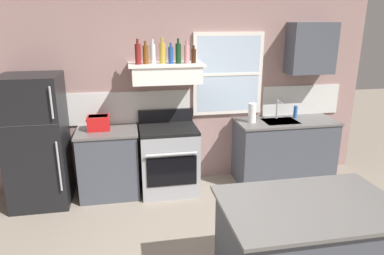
# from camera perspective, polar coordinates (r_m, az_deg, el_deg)

# --- Properties ---
(back_wall) EXTENTS (5.40, 0.11, 2.70)m
(back_wall) POSITION_cam_1_polar(r_m,az_deg,el_deg) (4.94, -1.27, 6.31)
(back_wall) COLOR gray
(back_wall) RESTS_ON ground_plane
(refrigerator) EXTENTS (0.70, 0.72, 1.66)m
(refrigerator) POSITION_cam_1_polar(r_m,az_deg,el_deg) (4.77, -23.94, -2.07)
(refrigerator) COLOR black
(refrigerator) RESTS_ON ground_plane
(counter_left_of_stove) EXTENTS (0.79, 0.63, 0.91)m
(counter_left_of_stove) POSITION_cam_1_polar(r_m,az_deg,el_deg) (4.83, -13.37, -5.55)
(counter_left_of_stove) COLOR #474C56
(counter_left_of_stove) RESTS_ON ground_plane
(toaster) EXTENTS (0.30, 0.20, 0.19)m
(toaster) POSITION_cam_1_polar(r_m,az_deg,el_deg) (4.68, -14.98, 0.77)
(toaster) COLOR red
(toaster) RESTS_ON counter_left_of_stove
(stove_range) EXTENTS (0.76, 0.69, 1.09)m
(stove_range) POSITION_cam_1_polar(r_m,az_deg,el_deg) (4.81, -3.81, -5.08)
(stove_range) COLOR #9EA0A5
(stove_range) RESTS_ON ground_plane
(range_hood_shelf) EXTENTS (0.96, 0.52, 0.24)m
(range_hood_shelf) POSITION_cam_1_polar(r_m,az_deg,el_deg) (4.60, -4.24, 8.88)
(range_hood_shelf) COLOR white
(bottle_red_label_wine) EXTENTS (0.07, 0.07, 0.31)m
(bottle_red_label_wine) POSITION_cam_1_polar(r_m,az_deg,el_deg) (4.49, -8.80, 11.79)
(bottle_red_label_wine) COLOR maroon
(bottle_red_label_wine) RESTS_ON range_hood_shelf
(bottle_amber_wine) EXTENTS (0.07, 0.07, 0.29)m
(bottle_amber_wine) POSITION_cam_1_polar(r_m,az_deg,el_deg) (4.52, -7.57, 11.73)
(bottle_amber_wine) COLOR brown
(bottle_amber_wine) RESTS_ON range_hood_shelf
(bottle_clear_tall) EXTENTS (0.06, 0.06, 0.30)m
(bottle_clear_tall) POSITION_cam_1_polar(r_m,az_deg,el_deg) (4.56, -6.38, 11.91)
(bottle_clear_tall) COLOR silver
(bottle_clear_tall) RESTS_ON range_hood_shelf
(bottle_champagne_gold_foil) EXTENTS (0.08, 0.08, 0.32)m
(bottle_champagne_gold_foil) POSITION_cam_1_polar(r_m,az_deg,el_deg) (4.56, -4.85, 12.05)
(bottle_champagne_gold_foil) COLOR #B29333
(bottle_champagne_gold_foil) RESTS_ON range_hood_shelf
(bottle_blue_liqueur) EXTENTS (0.07, 0.07, 0.26)m
(bottle_blue_liqueur) POSITION_cam_1_polar(r_m,az_deg,el_deg) (4.53, -3.47, 11.73)
(bottle_blue_liqueur) COLOR #1E478C
(bottle_blue_liqueur) RESTS_ON range_hood_shelf
(bottle_dark_green_wine) EXTENTS (0.07, 0.07, 0.31)m
(bottle_dark_green_wine) POSITION_cam_1_polar(r_m,az_deg,el_deg) (4.54, -2.25, 12.03)
(bottle_dark_green_wine) COLOR #143819
(bottle_dark_green_wine) RESTS_ON range_hood_shelf
(bottle_rose_pink) EXTENTS (0.07, 0.07, 0.28)m
(bottle_rose_pink) POSITION_cam_1_polar(r_m,az_deg,el_deg) (4.55, -0.87, 11.89)
(bottle_rose_pink) COLOR #C67F84
(bottle_rose_pink) RESTS_ON range_hood_shelf
(bottle_brown_stout) EXTENTS (0.06, 0.06, 0.22)m
(bottle_brown_stout) POSITION_cam_1_polar(r_m,az_deg,el_deg) (4.59, 0.27, 11.62)
(bottle_brown_stout) COLOR #381E0F
(bottle_brown_stout) RESTS_ON range_hood_shelf
(counter_right_with_sink) EXTENTS (1.43, 0.63, 0.91)m
(counter_right_with_sink) POSITION_cam_1_polar(r_m,az_deg,el_deg) (5.30, 14.74, -3.58)
(counter_right_with_sink) COLOR #474C56
(counter_right_with_sink) RESTS_ON ground_plane
(sink_faucet) EXTENTS (0.03, 0.17, 0.28)m
(sink_faucet) POSITION_cam_1_polar(r_m,az_deg,el_deg) (5.16, 13.81, 3.24)
(sink_faucet) COLOR silver
(sink_faucet) RESTS_ON counter_right_with_sink
(paper_towel_roll) EXTENTS (0.11, 0.11, 0.27)m
(paper_towel_roll) POSITION_cam_1_polar(r_m,az_deg,el_deg) (4.93, 9.77, 2.36)
(paper_towel_roll) COLOR white
(paper_towel_roll) RESTS_ON counter_right_with_sink
(dish_soap_bottle) EXTENTS (0.06, 0.06, 0.18)m
(dish_soap_bottle) POSITION_cam_1_polar(r_m,az_deg,el_deg) (5.30, 16.50, 2.45)
(dish_soap_bottle) COLOR blue
(dish_soap_bottle) RESTS_ON counter_right_with_sink
(kitchen_island) EXTENTS (1.40, 0.90, 0.91)m
(kitchen_island) POSITION_cam_1_polar(r_m,az_deg,el_deg) (3.17, 18.04, -18.88)
(kitchen_island) COLOR #474C56
(kitchen_island) RESTS_ON ground_plane
(upper_cabinet_right) EXTENTS (0.64, 0.32, 0.70)m
(upper_cabinet_right) POSITION_cam_1_polar(r_m,az_deg,el_deg) (5.28, 18.82, 12.12)
(upper_cabinet_right) COLOR #474C56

